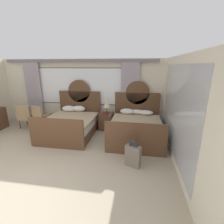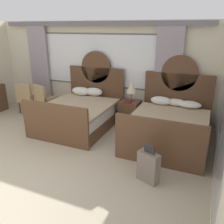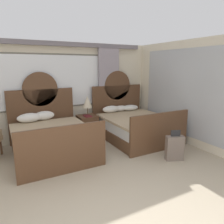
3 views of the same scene
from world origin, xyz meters
The scene contains 9 objects.
wall_back_window centered at (0.00, 4.36, 1.42)m, with size 6.68×0.22×2.70m.
bed_near_window centered at (-0.02, 3.25, 0.38)m, with size 1.73×2.16×1.89m.
bed_near_mirror centered at (2.33, 3.25, 0.38)m, with size 1.73×2.16×1.89m.
nightstand_between_beds centered at (1.16, 3.90, 0.33)m, with size 0.52×0.54×0.66m.
table_lamp_on_nightstand centered at (1.19, 3.92, 1.05)m, with size 0.27×0.27×0.56m.
book_on_nightstand centered at (1.13, 3.80, 0.67)m, with size 0.18×0.26×0.03m.
armchair_by_window_left centered at (-1.39, 3.55, 0.52)m, with size 0.70×0.70×0.95m.
armchair_by_window_centre centered at (-2.04, 3.54, 0.52)m, with size 0.57×0.57×0.95m.
suitcase_on_floor centered at (2.30, 1.60, 0.28)m, with size 0.42×0.30×0.69m.
Camera 2 is at (3.09, -1.84, 2.55)m, focal length 37.86 mm.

